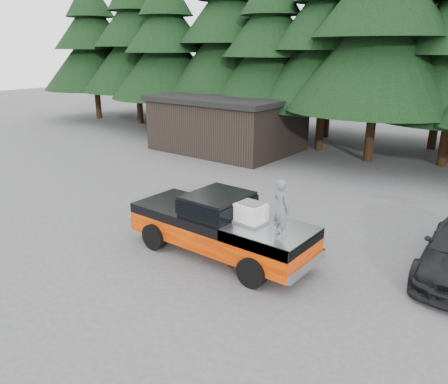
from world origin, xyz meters
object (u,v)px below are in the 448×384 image
Objects in this scene: pickup_truck at (220,234)px; utility_building at (228,123)px; air_compressor at (251,214)px; man_on_bed at (281,208)px.

utility_building is at bearing 126.85° from pickup_truck.
pickup_truck is 7.61× the size of air_compressor.
man_on_bed is at bearing -47.43° from utility_building.
pickup_truck is at bearing -177.64° from air_compressor.
utility_building is at bearing -25.54° from man_on_bed.
pickup_truck is 1.46m from air_compressor.
man_on_bed is at bearing -6.91° from pickup_truck.
utility_building is at bearing 133.39° from air_compressor.
utility_building is (-9.90, 11.74, 0.07)m from air_compressor.
air_compressor is at bearing -0.90° from pickup_truck.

